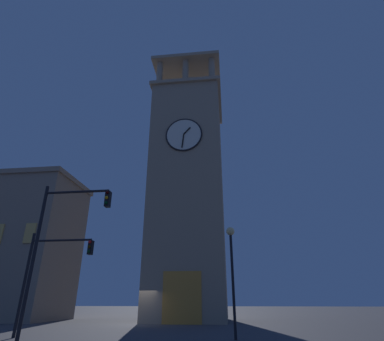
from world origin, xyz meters
The scene contains 5 objects.
ground_plane centered at (0.00, 0.00, 0.00)m, with size 200.00×200.00×0.00m, color #424247.
clocktower centered at (-3.35, -4.73, 12.41)m, with size 7.78×9.13×30.12m.
traffic_signal_near centered at (2.36, 9.95, 3.47)m, with size 3.60×0.41×5.18m.
traffic_signal_mid centered at (0.44, 12.91, 4.48)m, with size 3.32×0.41×6.81m.
street_lamp centered at (-7.39, 9.58, 3.70)m, with size 0.44×0.44×5.34m.
Camera 1 is at (-7.20, 25.91, 1.66)m, focal length 28.44 mm.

